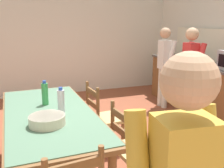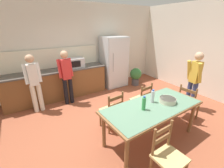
% 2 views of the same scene
% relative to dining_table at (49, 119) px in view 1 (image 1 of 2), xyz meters
% --- Properties ---
extents(ground_plane, '(8.32, 8.32, 0.00)m').
position_rel_dining_table_xyz_m(ground_plane, '(-0.22, 0.70, -0.70)').
color(ground_plane, brown).
extents(wall_left, '(0.12, 5.20, 2.90)m').
position_rel_dining_table_xyz_m(wall_left, '(-3.48, 0.70, 0.75)').
color(wall_left, silver).
rests_on(wall_left, ground).
extents(kitchen_counter, '(3.06, 0.66, 0.93)m').
position_rel_dining_table_xyz_m(kitchen_counter, '(-1.09, 2.93, -0.23)').
color(kitchen_counter, brown).
rests_on(kitchen_counter, ground).
extents(dining_table, '(2.01, 0.93, 0.78)m').
position_rel_dining_table_xyz_m(dining_table, '(0.00, 0.00, 0.00)').
color(dining_table, brown).
rests_on(dining_table, ground).
extents(bottle_near_centre, '(0.07, 0.07, 0.27)m').
position_rel_dining_table_xyz_m(bottle_near_centre, '(-0.25, -0.01, 0.21)').
color(bottle_near_centre, green).
rests_on(bottle_near_centre, dining_table).
extents(bottle_off_centre, '(0.07, 0.07, 0.27)m').
position_rel_dining_table_xyz_m(bottle_off_centre, '(0.10, 0.11, 0.21)').
color(bottle_off_centre, silver).
rests_on(bottle_off_centre, dining_table).
extents(serving_bowl, '(0.32, 0.32, 0.09)m').
position_rel_dining_table_xyz_m(serving_bowl, '(0.35, -0.06, 0.13)').
color(serving_bowl, beige).
rests_on(serving_bowl, dining_table).
extents(chair_side_far_left, '(0.46, 0.44, 0.91)m').
position_rel_dining_table_xyz_m(chair_side_far_left, '(-0.46, 0.72, -0.26)').
color(chair_side_far_left, brown).
rests_on(chair_side_far_left, ground).
extents(chair_side_far_right, '(0.46, 0.44, 0.91)m').
position_rel_dining_table_xyz_m(chair_side_far_right, '(0.43, 0.74, -0.26)').
color(chair_side_far_right, brown).
rests_on(chair_side_far_right, ground).
extents(person_at_sink, '(0.39, 0.27, 1.55)m').
position_rel_dining_table_xyz_m(person_at_sink, '(-1.76, 2.40, 0.17)').
color(person_at_sink, silver).
rests_on(person_at_sink, ground).
extents(person_at_counter, '(0.39, 0.27, 1.57)m').
position_rel_dining_table_xyz_m(person_at_counter, '(-0.93, 2.38, 0.19)').
color(person_at_counter, black).
rests_on(person_at_counter, ground).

